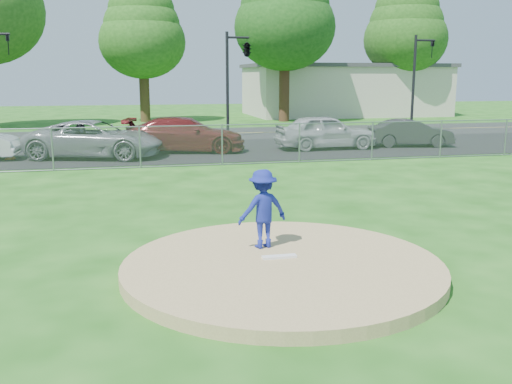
# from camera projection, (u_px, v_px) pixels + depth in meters

# --- Properties ---
(ground) EXTENTS (120.00, 120.00, 0.00)m
(ground) POSITION_uv_depth(u_px,v_px,m) (203.00, 175.00, 19.19)
(ground) COLOR #175211
(ground) RESTS_ON ground
(pitchers_mound) EXTENTS (5.40, 5.40, 0.20)m
(pitchers_mound) POSITION_uv_depth(u_px,v_px,m) (282.00, 267.00, 9.62)
(pitchers_mound) COLOR tan
(pitchers_mound) RESTS_ON ground
(pitching_rubber) EXTENTS (0.60, 0.15, 0.04)m
(pitching_rubber) POSITION_uv_depth(u_px,v_px,m) (279.00, 257.00, 9.79)
(pitching_rubber) COLOR white
(pitching_rubber) RESTS_ON pitchers_mound
(chain_link_fence) EXTENTS (40.00, 0.06, 1.50)m
(chain_link_fence) POSITION_uv_depth(u_px,v_px,m) (195.00, 146.00, 20.96)
(chain_link_fence) COLOR gray
(chain_link_fence) RESTS_ON ground
(parking_lot) EXTENTS (50.00, 8.00, 0.01)m
(parking_lot) POSITION_uv_depth(u_px,v_px,m) (183.00, 151.00, 25.40)
(parking_lot) COLOR black
(parking_lot) RESTS_ON ground
(street) EXTENTS (60.00, 7.00, 0.01)m
(street) POSITION_uv_depth(u_px,v_px,m) (170.00, 134.00, 32.57)
(street) COLOR #242426
(street) RESTS_ON ground
(commercial_building) EXTENTS (16.40, 9.40, 4.30)m
(commercial_building) POSITION_uv_depth(u_px,v_px,m) (344.00, 89.00, 49.01)
(commercial_building) COLOR beige
(commercial_building) RESTS_ON ground
(tree_center) EXTENTS (6.16, 6.16, 9.84)m
(tree_center) POSITION_uv_depth(u_px,v_px,m) (142.00, 31.00, 40.61)
(tree_center) COLOR #3C2815
(tree_center) RESTS_ON ground
(tree_right) EXTENTS (7.28, 7.28, 11.63)m
(tree_right) POSITION_uv_depth(u_px,v_px,m) (285.00, 14.00, 40.66)
(tree_right) COLOR #392014
(tree_right) RESTS_ON ground
(tree_far_right) EXTENTS (6.72, 6.72, 10.74)m
(tree_far_right) POSITION_uv_depth(u_px,v_px,m) (406.00, 29.00, 46.05)
(tree_far_right) COLOR #361F13
(tree_far_right) RESTS_ON ground
(traffic_signal_center) EXTENTS (1.42, 2.48, 5.60)m
(traffic_signal_center) POSITION_uv_depth(u_px,v_px,m) (245.00, 51.00, 30.61)
(traffic_signal_center) COLOR black
(traffic_signal_center) RESTS_ON ground
(traffic_signal_right) EXTENTS (1.28, 0.20, 5.60)m
(traffic_signal_right) POSITION_uv_depth(u_px,v_px,m) (418.00, 75.00, 33.11)
(traffic_signal_right) COLOR black
(traffic_signal_right) RESTS_ON ground
(pitcher) EXTENTS (1.01, 0.71, 1.43)m
(pitcher) POSITION_uv_depth(u_px,v_px,m) (263.00, 209.00, 10.28)
(pitcher) COLOR navy
(pitcher) RESTS_ON pitchers_mound
(traffic_cone) EXTENTS (0.38, 0.38, 0.74)m
(traffic_cone) POSITION_uv_depth(u_px,v_px,m) (10.00, 150.00, 22.78)
(traffic_cone) COLOR orange
(traffic_cone) RESTS_ON parking_lot
(parked_car_gray) EXTENTS (5.92, 3.93, 1.51)m
(parked_car_gray) POSITION_uv_depth(u_px,v_px,m) (95.00, 139.00, 23.10)
(parked_car_gray) COLOR gray
(parked_car_gray) RESTS_ON parking_lot
(parked_car_darkred) EXTENTS (5.53, 3.12, 1.51)m
(parked_car_darkred) POSITION_uv_depth(u_px,v_px,m) (185.00, 135.00, 24.93)
(parked_car_darkred) COLOR maroon
(parked_car_darkred) RESTS_ON parking_lot
(parked_car_pearl) EXTENTS (4.62, 1.94, 1.56)m
(parked_car_pearl) POSITION_uv_depth(u_px,v_px,m) (326.00, 132.00, 25.96)
(parked_car_pearl) COLOR #B0B3B5
(parked_car_pearl) RESTS_ON parking_lot
(parked_car_charcoal) EXTENTS (4.06, 2.10, 1.28)m
(parked_car_charcoal) POSITION_uv_depth(u_px,v_px,m) (410.00, 133.00, 26.92)
(parked_car_charcoal) COLOR #28282A
(parked_car_charcoal) RESTS_ON parking_lot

